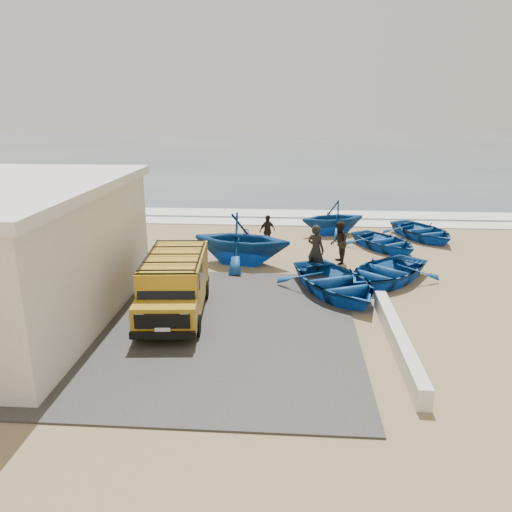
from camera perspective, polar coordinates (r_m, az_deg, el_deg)
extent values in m
plane|color=#947C56|center=(17.08, -2.94, -5.32)|extent=(160.00, 160.00, 0.00)
cube|color=#3C3A37|center=(15.64, -11.19, -7.72)|extent=(12.00, 10.00, 0.05)
cube|color=#385166|center=(72.00, 2.51, 11.81)|extent=(180.00, 88.00, 0.01)
cube|color=white|center=(28.49, -0.05, 3.91)|extent=(180.00, 1.60, 0.06)
cube|color=white|center=(30.92, 0.28, 4.93)|extent=(180.00, 2.20, 0.04)
cube|color=black|center=(16.61, -15.55, 2.87)|extent=(0.08, 0.70, 0.90)
cube|color=silver|center=(14.43, 15.90, -9.16)|extent=(0.35, 6.00, 0.55)
cube|color=#BB8D1C|center=(16.21, -9.16, -2.60)|extent=(2.08, 3.79, 1.55)
cube|color=#BB8D1C|center=(14.27, -10.36, -6.95)|extent=(1.84, 0.99, 0.84)
cube|color=black|center=(14.40, -10.24, -3.52)|extent=(1.66, 0.45, 0.67)
cube|color=black|center=(13.84, -10.67, -7.34)|extent=(1.51, 0.20, 0.42)
cube|color=black|center=(13.98, -10.60, -8.89)|extent=(1.82, 0.28, 0.21)
cube|color=black|center=(15.90, -9.32, 0.22)|extent=(1.97, 3.50, 0.06)
cylinder|color=black|center=(14.94, -13.22, -7.79)|extent=(0.26, 0.67, 0.66)
cylinder|color=black|center=(17.56, -11.27, -3.84)|extent=(0.26, 0.67, 0.66)
cylinder|color=black|center=(14.67, -6.79, -7.91)|extent=(0.26, 0.67, 0.66)
cylinder|color=black|center=(17.34, -5.83, -3.87)|extent=(0.26, 0.67, 0.66)
imported|color=#134C96|center=(17.79, 9.03, -2.95)|extent=(4.81, 5.47, 0.94)
imported|color=#134C96|center=(19.38, 14.53, -1.72)|extent=(5.09, 5.21, 0.88)
imported|color=#134C96|center=(20.82, -1.68, 1.98)|extent=(4.76, 4.32, 2.18)
imported|color=#134C96|center=(23.82, 14.47, 1.61)|extent=(4.19, 4.53, 0.77)
imported|color=#134C96|center=(25.99, 8.79, 4.37)|extent=(4.17, 3.90, 1.78)
imported|color=#134C96|center=(26.20, 18.49, 2.73)|extent=(4.26, 4.84, 0.83)
imported|color=black|center=(19.65, 6.84, 0.71)|extent=(0.88, 0.82, 2.02)
imported|color=black|center=(21.20, 9.48, 1.51)|extent=(0.72, 0.91, 1.80)
imported|color=black|center=(23.47, 1.30, 2.88)|extent=(0.93, 0.84, 1.52)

